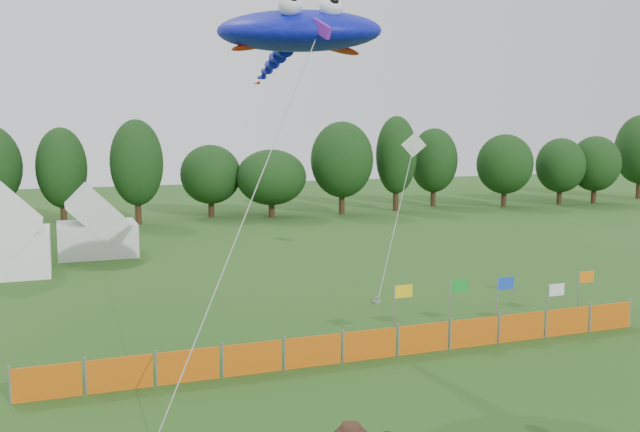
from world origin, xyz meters
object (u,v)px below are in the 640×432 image
object	(u,v)px
tent_left	(7,238)
tent_right	(97,228)
stingray_kite	(296,33)
barrier_fence	(370,345)

from	to	relation	value
tent_left	tent_right	distance (m)	6.14
stingray_kite	tent_right	bearing A→B (deg)	104.10
barrier_fence	stingray_kite	bearing A→B (deg)	142.09
tent_left	barrier_fence	xyz separation A→B (m)	(12.02, -18.91, -1.39)
tent_left	stingray_kite	size ratio (longest dim) A/B	0.34
tent_right	barrier_fence	bearing A→B (deg)	-72.18
tent_right	stingray_kite	bearing A→B (deg)	-75.90
tent_left	tent_right	bearing A→B (deg)	40.55
stingray_kite	barrier_fence	bearing A→B (deg)	-37.91
tent_left	tent_right	xyz separation A→B (m)	(4.66, 3.99, -0.27)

